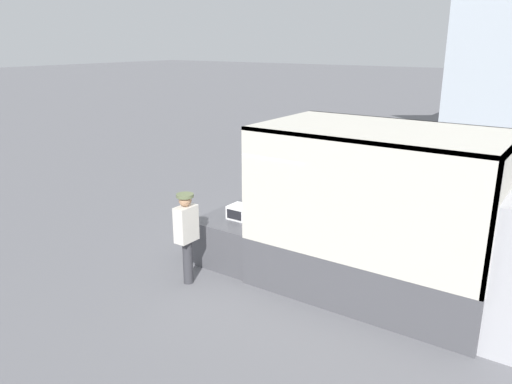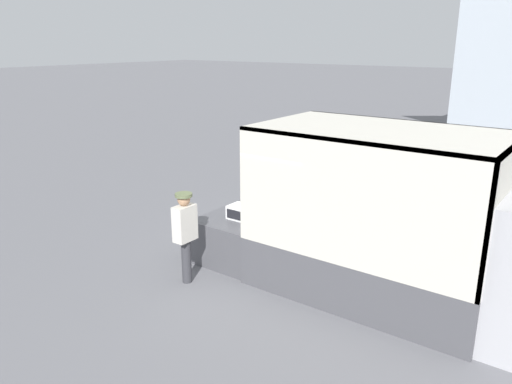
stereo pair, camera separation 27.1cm
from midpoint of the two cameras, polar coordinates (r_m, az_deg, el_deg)
ground_plane at (r=10.49m, az=1.72°, el=-7.81°), size 160.00×160.00×0.00m
box_truck at (r=8.86m, az=21.49°, el=-7.19°), size 6.11×2.45×2.97m
tailgate_deck at (r=10.67m, az=-1.45°, el=-4.67°), size 1.41×2.33×0.92m
microwave at (r=10.09m, az=-2.35°, el=-2.36°), size 0.54×0.42×0.27m
portable_generator at (r=10.76m, az=0.40°, el=-0.70°), size 0.55×0.46×0.55m
worker_person at (r=9.25m, az=-8.80°, el=-4.21°), size 0.32×0.44×1.76m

